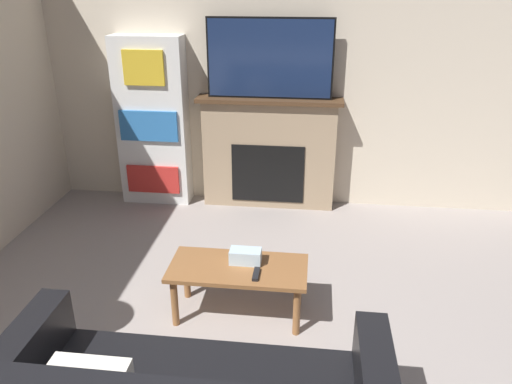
{
  "coord_description": "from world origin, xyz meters",
  "views": [
    {
      "loc": [
        0.33,
        -1.1,
        2.26
      ],
      "look_at": [
        -0.08,
        2.34,
        0.75
      ],
      "focal_mm": 35.0,
      "sensor_mm": 36.0,
      "label": 1
    }
  ],
  "objects_px": {
    "bookshelf": "(153,123)",
    "fireplace": "(269,153)",
    "coffee_table": "(238,274)",
    "tv": "(270,59)"
  },
  "relations": [
    {
      "from": "bookshelf",
      "to": "fireplace",
      "type": "bearing_deg",
      "value": 1.12
    },
    {
      "from": "fireplace",
      "to": "coffee_table",
      "type": "height_order",
      "value": "fireplace"
    },
    {
      "from": "coffee_table",
      "to": "bookshelf",
      "type": "xyz_separation_m",
      "value": [
        -1.17,
        1.9,
        0.52
      ]
    },
    {
      "from": "bookshelf",
      "to": "coffee_table",
      "type": "bearing_deg",
      "value": -58.31
    },
    {
      "from": "tv",
      "to": "bookshelf",
      "type": "relative_size",
      "value": 0.7
    },
    {
      "from": "fireplace",
      "to": "bookshelf",
      "type": "relative_size",
      "value": 0.84
    },
    {
      "from": "fireplace",
      "to": "coffee_table",
      "type": "bearing_deg",
      "value": -90.88
    },
    {
      "from": "fireplace",
      "to": "tv",
      "type": "relative_size",
      "value": 1.19
    },
    {
      "from": "fireplace",
      "to": "bookshelf",
      "type": "distance_m",
      "value": 1.24
    },
    {
      "from": "bookshelf",
      "to": "tv",
      "type": "bearing_deg",
      "value": 0.17
    }
  ]
}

